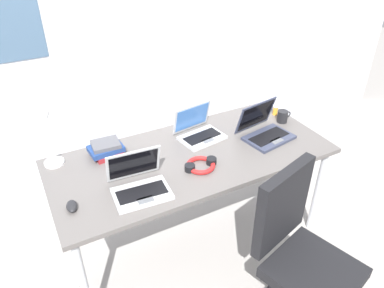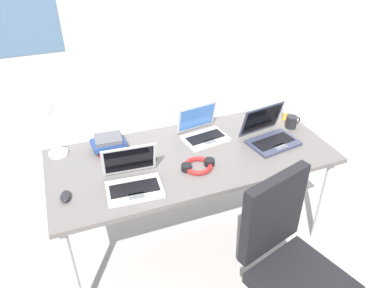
{
  "view_description": "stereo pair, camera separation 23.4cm",
  "coord_description": "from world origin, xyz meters",
  "px_view_note": "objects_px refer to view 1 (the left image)",
  "views": [
    {
      "loc": [
        -0.92,
        -1.74,
        2.09
      ],
      "look_at": [
        0.0,
        0.0,
        0.82
      ],
      "focal_mm": 34.81,
      "sensor_mm": 36.0,
      "label": 1
    },
    {
      "loc": [
        -0.7,
        -1.83,
        2.09
      ],
      "look_at": [
        0.0,
        0.0,
        0.82
      ],
      "focal_mm": 34.81,
      "sensor_mm": 36.0,
      "label": 2
    }
  ],
  "objects_px": {
    "laptop_near_lamp": "(199,131)",
    "office_chair": "(300,266)",
    "coffee_mug": "(283,116)",
    "laptop_near_mouse": "(265,131)",
    "headphones": "(201,165)",
    "desk_lamp": "(49,139)",
    "cell_phone": "(147,159)",
    "computer_mouse": "(72,206)",
    "laptop_back_right": "(139,184)",
    "pill_bottle": "(275,110)",
    "book_stack": "(106,149)"
  },
  "relations": [
    {
      "from": "laptop_near_lamp",
      "to": "pill_bottle",
      "type": "bearing_deg",
      "value": 0.97
    },
    {
      "from": "laptop_near_mouse",
      "to": "laptop_back_right",
      "type": "bearing_deg",
      "value": -171.66
    },
    {
      "from": "laptop_near_lamp",
      "to": "coffee_mug",
      "type": "height_order",
      "value": "laptop_near_lamp"
    },
    {
      "from": "desk_lamp",
      "to": "laptop_back_right",
      "type": "bearing_deg",
      "value": -50.63
    },
    {
      "from": "coffee_mug",
      "to": "cell_phone",
      "type": "bearing_deg",
      "value": 179.27
    },
    {
      "from": "cell_phone",
      "to": "headphones",
      "type": "distance_m",
      "value": 0.35
    },
    {
      "from": "computer_mouse",
      "to": "cell_phone",
      "type": "xyz_separation_m",
      "value": [
        0.52,
        0.23,
        -0.01
      ]
    },
    {
      "from": "laptop_back_right",
      "to": "office_chair",
      "type": "relative_size",
      "value": 0.34
    },
    {
      "from": "desk_lamp",
      "to": "laptop_back_right",
      "type": "xyz_separation_m",
      "value": [
        0.37,
        -0.46,
        -0.15
      ]
    },
    {
      "from": "pill_bottle",
      "to": "laptop_near_mouse",
      "type": "bearing_deg",
      "value": -140.66
    },
    {
      "from": "headphones",
      "to": "coffee_mug",
      "type": "height_order",
      "value": "coffee_mug"
    },
    {
      "from": "computer_mouse",
      "to": "pill_bottle",
      "type": "height_order",
      "value": "pill_bottle"
    },
    {
      "from": "desk_lamp",
      "to": "office_chair",
      "type": "height_order",
      "value": "desk_lamp"
    },
    {
      "from": "book_stack",
      "to": "office_chair",
      "type": "bearing_deg",
      "value": -55.21
    },
    {
      "from": "coffee_mug",
      "to": "headphones",
      "type": "bearing_deg",
      "value": -165.22
    },
    {
      "from": "laptop_near_lamp",
      "to": "laptop_near_mouse",
      "type": "xyz_separation_m",
      "value": [
        0.4,
        -0.21,
        0.0
      ]
    },
    {
      "from": "pill_bottle",
      "to": "book_stack",
      "type": "height_order",
      "value": "book_stack"
    },
    {
      "from": "laptop_near_lamp",
      "to": "pill_bottle",
      "type": "relative_size",
      "value": 4.1
    },
    {
      "from": "laptop_near_mouse",
      "to": "office_chair",
      "type": "xyz_separation_m",
      "value": [
        -0.29,
        -0.77,
        -0.39
      ]
    },
    {
      "from": "pill_bottle",
      "to": "book_stack",
      "type": "relative_size",
      "value": 0.36
    },
    {
      "from": "book_stack",
      "to": "cell_phone",
      "type": "bearing_deg",
      "value": -39.73
    },
    {
      "from": "pill_bottle",
      "to": "coffee_mug",
      "type": "distance_m",
      "value": 0.12
    },
    {
      "from": "office_chair",
      "to": "laptop_near_mouse",
      "type": "bearing_deg",
      "value": 69.51
    },
    {
      "from": "headphones",
      "to": "coffee_mug",
      "type": "distance_m",
      "value": 0.83
    },
    {
      "from": "desk_lamp",
      "to": "book_stack",
      "type": "xyz_separation_m",
      "value": [
        0.32,
        -0.02,
        -0.15
      ]
    },
    {
      "from": "coffee_mug",
      "to": "office_chair",
      "type": "bearing_deg",
      "value": -121.22
    },
    {
      "from": "laptop_near_mouse",
      "to": "headphones",
      "type": "relative_size",
      "value": 1.69
    },
    {
      "from": "desk_lamp",
      "to": "laptop_back_right",
      "type": "distance_m",
      "value": 0.61
    },
    {
      "from": "laptop_near_lamp",
      "to": "computer_mouse",
      "type": "xyz_separation_m",
      "value": [
        -0.94,
        -0.32,
        -0.03
      ]
    },
    {
      "from": "laptop_near_lamp",
      "to": "office_chair",
      "type": "relative_size",
      "value": 0.33
    },
    {
      "from": "laptop_near_mouse",
      "to": "office_chair",
      "type": "relative_size",
      "value": 0.37
    },
    {
      "from": "laptop_near_mouse",
      "to": "pill_bottle",
      "type": "bearing_deg",
      "value": 39.34
    },
    {
      "from": "pill_bottle",
      "to": "desk_lamp",
      "type": "bearing_deg",
      "value": 176.61
    },
    {
      "from": "laptop_near_lamp",
      "to": "desk_lamp",
      "type": "bearing_deg",
      "value": 173.54
    },
    {
      "from": "laptop_back_right",
      "to": "book_stack",
      "type": "height_order",
      "value": "laptop_back_right"
    },
    {
      "from": "office_chair",
      "to": "coffee_mug",
      "type": "bearing_deg",
      "value": 58.78
    },
    {
      "from": "computer_mouse",
      "to": "cell_phone",
      "type": "height_order",
      "value": "computer_mouse"
    },
    {
      "from": "book_stack",
      "to": "laptop_near_lamp",
      "type": "bearing_deg",
      "value": -7.6
    },
    {
      "from": "laptop_near_lamp",
      "to": "computer_mouse",
      "type": "height_order",
      "value": "laptop_near_lamp"
    },
    {
      "from": "laptop_back_right",
      "to": "book_stack",
      "type": "distance_m",
      "value": 0.44
    },
    {
      "from": "headphones",
      "to": "office_chair",
      "type": "bearing_deg",
      "value": -67.88
    },
    {
      "from": "laptop_near_lamp",
      "to": "book_stack",
      "type": "height_order",
      "value": "laptop_near_lamp"
    },
    {
      "from": "desk_lamp",
      "to": "cell_phone",
      "type": "distance_m",
      "value": 0.59
    },
    {
      "from": "pill_bottle",
      "to": "book_stack",
      "type": "xyz_separation_m",
      "value": [
        -1.29,
        0.07,
        0.0
      ]
    },
    {
      "from": "laptop_back_right",
      "to": "coffee_mug",
      "type": "distance_m",
      "value": 1.24
    },
    {
      "from": "computer_mouse",
      "to": "cell_phone",
      "type": "relative_size",
      "value": 0.71
    },
    {
      "from": "laptop_back_right",
      "to": "office_chair",
      "type": "height_order",
      "value": "office_chair"
    },
    {
      "from": "cell_phone",
      "to": "laptop_near_mouse",
      "type": "bearing_deg",
      "value": -26.13
    },
    {
      "from": "desk_lamp",
      "to": "laptop_back_right",
      "type": "height_order",
      "value": "desk_lamp"
    },
    {
      "from": "laptop_near_lamp",
      "to": "office_chair",
      "type": "xyz_separation_m",
      "value": [
        0.11,
        -0.98,
        -0.39
      ]
    }
  ]
}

